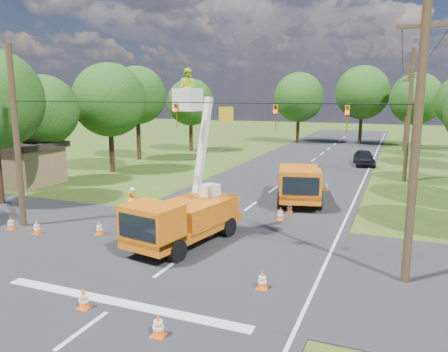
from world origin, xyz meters
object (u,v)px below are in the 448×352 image
at_px(tree_left_f, 190,102).
at_px(traffic_cone_5, 37,227).
at_px(distant_car, 364,158).
at_px(tree_far_b, 362,93).
at_px(ground_worker, 133,210).
at_px(traffic_cone_6, 11,223).
at_px(traffic_cone_7, 326,186).
at_px(pole_right_mid, 409,115).
at_px(traffic_cone_8, 262,280).
at_px(traffic_cone_3, 290,206).
at_px(tree_left_c, 43,111).
at_px(tree_left_d, 109,100).
at_px(pole_left, 16,138).
at_px(shed, 21,163).
at_px(traffic_cone_0, 84,298).
at_px(pole_right_near, 416,140).
at_px(traffic_cone_4, 100,228).
at_px(tree_far_c, 416,99).
at_px(traffic_cone_1, 158,325).
at_px(tree_left_e, 137,95).
at_px(second_truck, 299,183).
at_px(pole_right_far, 407,107).
at_px(bucket_truck, 183,210).
at_px(traffic_cone_2, 280,214).
at_px(tree_far_a, 299,97).

bearing_deg(tree_left_f, traffic_cone_5, -77.32).
distance_m(distant_car, tree_far_b, 19.49).
distance_m(ground_worker, traffic_cone_6, 6.11).
distance_m(traffic_cone_5, traffic_cone_7, 18.68).
distance_m(distant_car, pole_right_mid, 8.65).
height_order(traffic_cone_8, pole_right_mid, pole_right_mid).
bearing_deg(ground_worker, traffic_cone_3, 2.45).
height_order(tree_left_c, tree_left_d, tree_left_d).
relative_size(pole_left, tree_left_c, 1.12).
bearing_deg(pole_left, pole_right_mid, 48.01).
distance_m(pole_left, shed, 12.02).
relative_size(traffic_cone_0, pole_right_near, 0.07).
xyz_separation_m(traffic_cone_4, tree_far_c, (14.52, 41.70, 5.70)).
xyz_separation_m(distant_car, pole_right_near, (3.50, -26.59, 4.37)).
bearing_deg(traffic_cone_8, pole_right_near, 28.38).
xyz_separation_m(traffic_cone_6, tree_left_f, (-5.19, 30.69, 5.33)).
height_order(traffic_cone_1, tree_left_e, tree_left_e).
xyz_separation_m(second_truck, traffic_cone_3, (0.05, -2.60, -0.88)).
bearing_deg(tree_far_c, pole_right_near, -91.36).
distance_m(pole_right_far, tree_left_e, 31.08).
distance_m(bucket_truck, traffic_cone_5, 7.44).
bearing_deg(pole_right_mid, tree_left_c, -156.25).
distance_m(traffic_cone_0, traffic_cone_1, 3.03).
bearing_deg(traffic_cone_2, tree_left_d, 152.43).
xyz_separation_m(distant_car, tree_left_d, (-20.00, -11.59, 5.39)).
bearing_deg(second_truck, traffic_cone_1, -104.62).
relative_size(traffic_cone_5, tree_far_b, 0.07).
relative_size(traffic_cone_2, traffic_cone_4, 1.00).
relative_size(traffic_cone_0, shed, 0.13).
bearing_deg(pole_right_far, traffic_cone_8, -96.14).
bearing_deg(traffic_cone_1, ground_worker, 127.26).
bearing_deg(tree_far_a, traffic_cone_7, -73.71).
distance_m(traffic_cone_0, traffic_cone_2, 12.27).
height_order(traffic_cone_2, tree_far_a, tree_far_a).
bearing_deg(tree_left_d, traffic_cone_7, -2.75).
bearing_deg(tree_far_b, tree_far_a, -165.96).
height_order(ground_worker, traffic_cone_0, ground_worker).
height_order(traffic_cone_1, traffic_cone_4, same).
xyz_separation_m(tree_left_c, tree_far_c, (26.00, 33.00, 0.62)).
bearing_deg(tree_far_c, tree_left_e, -142.75).
height_order(traffic_cone_0, tree_left_d, tree_left_d).
relative_size(distant_car, traffic_cone_4, 6.05).
distance_m(traffic_cone_5, tree_left_f, 31.97).
relative_size(second_truck, tree_far_b, 0.65).
bearing_deg(bucket_truck, ground_worker, 172.89).
xyz_separation_m(traffic_cone_3, traffic_cone_8, (1.48, -10.11, 0.00)).
height_order(traffic_cone_2, traffic_cone_5, same).
distance_m(distant_car, traffic_cone_0, 33.02).
relative_size(tree_left_d, tree_left_f, 1.10).
distance_m(traffic_cone_3, tree_far_a, 36.60).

